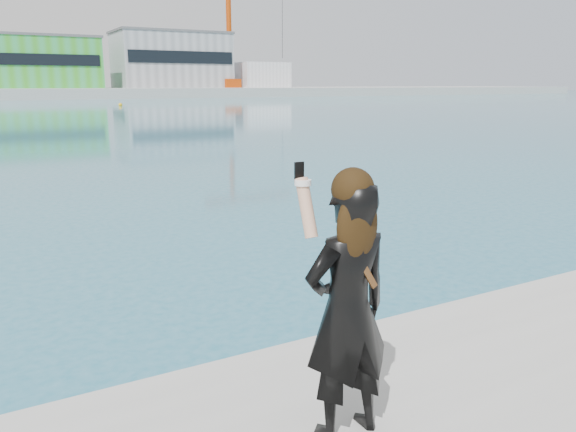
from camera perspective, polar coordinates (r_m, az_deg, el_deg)
warehouse_green at (r=131.13m, az=-25.56°, el=13.94°), size 30.60×16.36×10.50m
warehouse_grey_right at (r=137.40m, az=-11.74°, el=15.26°), size 25.50×15.35×12.50m
ancillary_shed at (r=143.81m, az=-2.80°, el=14.11°), size 12.00×10.00×6.00m
dock_crane at (r=136.97m, az=-5.53°, el=18.32°), size 23.00×4.00×24.00m
flagpole_right at (r=126.09m, az=-18.71°, el=14.27°), size 1.28×0.16×8.00m
buoy_near at (r=79.04m, az=-16.66°, el=10.66°), size 0.50×0.50×0.50m
woman at (r=3.26m, az=6.09°, el=-8.87°), size 0.57×0.38×1.64m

